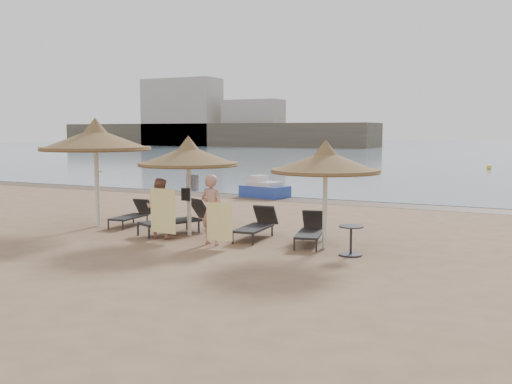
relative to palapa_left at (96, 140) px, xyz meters
The scene contains 21 objects.
ground 4.51m from the palapa_left, 14.27° to the right, with size 160.00×160.00×0.00m, color #8E6A4D.
sea 79.20m from the palapa_left, 87.37° to the left, with size 200.00×140.00×0.03m, color slate.
wet_sand_strip 9.56m from the palapa_left, 66.83° to the left, with size 200.00×1.60×0.01m, color brown.
far_shore 79.84m from the palapa_left, 105.60° to the left, with size 150.00×54.80×12.00m.
palapa_left is the anchor object (origin of this frame).
palapa_center 3.20m from the palapa_left, ahead, with size 2.67×2.67×2.65m.
palapa_right 7.01m from the palapa_left, ahead, with size 2.60×2.60×2.57m.
lounger_far_left 2.41m from the palapa_left, 39.14° to the left, with size 0.64×1.66×0.73m.
lounger_near_left 3.45m from the palapa_left, ahead, with size 1.46×2.12×0.91m.
lounger_near_right 5.43m from the palapa_left, ahead, with size 0.70×1.82×0.80m.
lounger_far_right 6.84m from the palapa_left, ahead, with size 0.92×1.80×0.77m.
side_table 8.09m from the palapa_left, ahead, with size 0.56×0.56×0.67m.
person_left 3.21m from the palapa_left, 14.62° to the right, with size 0.83×0.54×1.81m, color tan.
person_right 4.70m from the palapa_left, 11.35° to the right, with size 0.93×0.60×2.01m, color tan.
towel_left 3.66m from the palapa_left, 19.08° to the right, with size 0.80×0.10×1.13m.
towel_right 5.20m from the palapa_left, 13.43° to the right, with size 0.65×0.12×0.91m.
bag_patterned 3.37m from the palapa_left, ahead, with size 0.34×0.14×0.42m.
bag_dark 3.47m from the palapa_left, ahead, with size 0.23×0.08×0.33m.
pedal_boat 9.11m from the palapa_left, 81.82° to the left, with size 2.14×1.56×0.90m.
buoy_left 21.56m from the palapa_left, 91.57° to the left, with size 0.36×0.36×0.36m, color yellow.
buoy_mid 32.12m from the palapa_left, 74.52° to the left, with size 0.36×0.36×0.36m, color yellow.
Camera 1 is at (7.71, -11.83, 2.79)m, focal length 40.00 mm.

